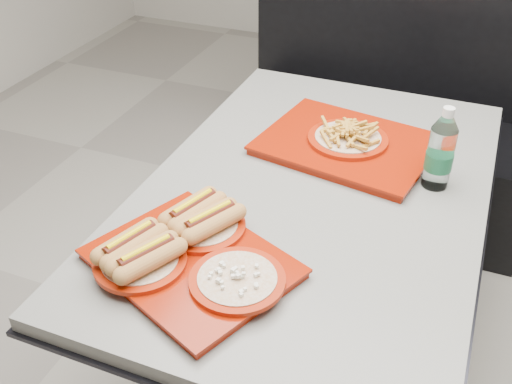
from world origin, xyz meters
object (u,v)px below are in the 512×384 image
at_px(tray_far, 348,141).
at_px(diner_table, 312,235).
at_px(booth_bench, 383,124).
at_px(tray_near, 187,252).
at_px(water_bottle, 440,153).

bearing_deg(tray_far, diner_table, -96.71).
xyz_separation_m(booth_bench, tray_near, (-0.18, -1.50, 0.38)).
relative_size(booth_bench, tray_far, 2.45).
bearing_deg(booth_bench, tray_near, -96.85).
height_order(tray_near, tray_far, tray_far).
bearing_deg(water_bottle, diner_table, -155.68).
height_order(diner_table, booth_bench, booth_bench).
bearing_deg(diner_table, tray_near, -113.89).
bearing_deg(water_bottle, tray_near, -131.55).
bearing_deg(booth_bench, water_bottle, -72.54).
bearing_deg(tray_near, diner_table, 66.11).
distance_m(diner_table, tray_far, 0.31).
height_order(booth_bench, tray_far, booth_bench).
height_order(diner_table, tray_far, tray_far).
height_order(tray_near, water_bottle, water_bottle).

